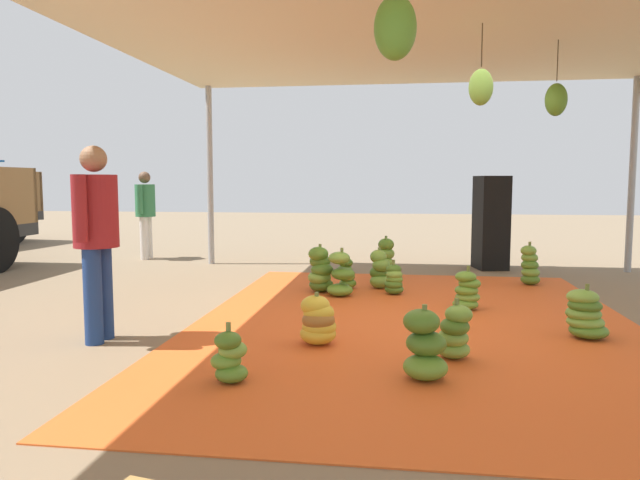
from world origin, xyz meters
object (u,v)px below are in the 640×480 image
(banana_bunch_8, at_px, (318,321))
(banana_bunch_10, at_px, (585,315))
(speaker_stack, at_px, (491,223))
(banana_bunch_1, at_px, (467,292))
(banana_bunch_5, at_px, (455,334))
(worker_1, at_px, (145,208))
(worker_0, at_px, (96,228))
(banana_bunch_9, at_px, (341,276))
(banana_bunch_3, at_px, (346,274))
(banana_bunch_6, at_px, (386,260))
(banana_bunch_0, at_px, (530,266))
(banana_bunch_4, at_px, (380,270))
(banana_bunch_7, at_px, (394,280))
(banana_bunch_2, at_px, (425,347))
(banana_bunch_12, at_px, (320,271))
(banana_bunch_11, at_px, (230,358))

(banana_bunch_8, relative_size, banana_bunch_10, 0.93)
(speaker_stack, bearing_deg, banana_bunch_1, 167.69)
(banana_bunch_5, xyz_separation_m, worker_1, (5.42, 4.93, 0.70))
(banana_bunch_8, height_order, banana_bunch_10, banana_bunch_10)
(worker_0, bearing_deg, banana_bunch_9, -39.48)
(banana_bunch_3, height_order, banana_bunch_6, banana_bunch_6)
(banana_bunch_6, relative_size, banana_bunch_10, 1.27)
(banana_bunch_0, distance_m, banana_bunch_4, 2.04)
(banana_bunch_10, relative_size, worker_1, 0.31)
(banana_bunch_1, bearing_deg, speaker_stack, -12.31)
(banana_bunch_6, xyz_separation_m, banana_bunch_9, (-1.38, 0.50, -0.02))
(banana_bunch_4, bearing_deg, worker_0, 141.12)
(banana_bunch_3, bearing_deg, speaker_stack, -45.15)
(banana_bunch_4, xyz_separation_m, worker_0, (-2.86, 2.31, 0.74))
(banana_bunch_1, height_order, worker_0, worker_0)
(banana_bunch_5, relative_size, banana_bunch_10, 1.00)
(banana_bunch_3, relative_size, worker_1, 0.29)
(banana_bunch_0, distance_m, banana_bunch_10, 2.74)
(banana_bunch_3, xyz_separation_m, banana_bunch_10, (-2.13, -2.30, 0.02))
(banana_bunch_7, bearing_deg, banana_bunch_2, -175.31)
(worker_0, bearing_deg, banana_bunch_10, -80.97)
(banana_bunch_1, relative_size, banana_bunch_12, 0.79)
(banana_bunch_4, distance_m, banana_bunch_10, 2.89)
(banana_bunch_12, relative_size, worker_0, 0.36)
(banana_bunch_11, distance_m, banana_bunch_12, 3.36)
(banana_bunch_6, height_order, banana_bunch_11, banana_bunch_6)
(banana_bunch_3, bearing_deg, banana_bunch_10, -132.76)
(banana_bunch_5, height_order, banana_bunch_6, banana_bunch_6)
(banana_bunch_12, xyz_separation_m, worker_1, (2.80, 3.52, 0.63))
(banana_bunch_6, distance_m, worker_1, 4.64)
(banana_bunch_7, height_order, worker_0, worker_0)
(banana_bunch_12, bearing_deg, banana_bunch_3, -42.41)
(banana_bunch_2, xyz_separation_m, speaker_stack, (5.51, -1.22, 0.50))
(banana_bunch_0, xyz_separation_m, banana_bunch_10, (-2.73, 0.09, -0.04))
(worker_1, bearing_deg, banana_bunch_8, -143.31)
(banana_bunch_6, distance_m, worker_0, 4.40)
(banana_bunch_1, distance_m, worker_0, 3.78)
(banana_bunch_6, relative_size, speaker_stack, 0.41)
(banana_bunch_6, distance_m, speaker_stack, 2.08)
(banana_bunch_0, xyz_separation_m, banana_bunch_6, (0.24, 1.92, 0.02))
(banana_bunch_11, bearing_deg, banana_bunch_3, -7.12)
(banana_bunch_1, xyz_separation_m, banana_bunch_4, (1.16, 0.98, 0.04))
(banana_bunch_2, bearing_deg, banana_bunch_10, -47.97)
(worker_1, bearing_deg, banana_bunch_9, -128.41)
(banana_bunch_4, bearing_deg, banana_bunch_10, -139.36)
(banana_bunch_11, bearing_deg, worker_1, 28.63)
(banana_bunch_6, bearing_deg, banana_bunch_0, -97.27)
(banana_bunch_9, distance_m, banana_bunch_11, 3.18)
(banana_bunch_0, xyz_separation_m, banana_bunch_1, (-1.70, 0.99, -0.05))
(banana_bunch_0, relative_size, banana_bunch_2, 1.10)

